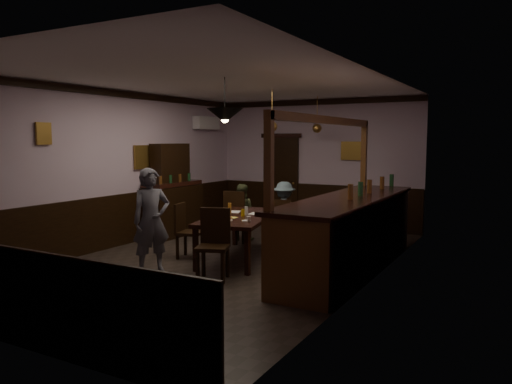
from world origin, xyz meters
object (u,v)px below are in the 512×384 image
Objects in this scene: pendant_iron at (225,116)px; pendant_brass_far at (317,128)px; chair_side at (186,228)px; sideboard at (172,199)px; pendant_brass_mid at (272,127)px; chair_far_right at (281,220)px; soda_can at (243,213)px; person_seated_left at (241,212)px; coffee_cup at (249,219)px; person_seated_right at (284,212)px; dining_table at (240,219)px; bar_counter at (349,231)px; person_standing at (151,221)px; chair_far_left at (237,214)px; chair_near at (214,241)px.

pendant_iron is 0.85× the size of pendant_brass_far.
chair_side is 2.11m from sideboard.
pendant_brass_mid reaches higher than chair_side.
chair_far_right is at bearing 91.70° from pendant_iron.
person_seated_left is at bearing 121.78° from soda_can.
coffee_cup is 3.80m from pendant_brass_far.
dining_table is at bearing 71.95° from person_seated_right.
dining_table is 1.91m from pendant_iron.
chair_side is at bearing 49.89° from person_seated_right.
bar_counter is (4.20, -0.85, -0.18)m from sideboard.
chair_far_right is 1.42m from soda_can.
person_seated_right is at bearing 87.84° from dining_table.
dining_table is at bearing 154.65° from soda_can.
person_standing is 4.79m from pendant_brass_far.
coffee_cup is at bearing -50.20° from soda_can.
chair_far_right is at bearing 13.19° from person_standing.
dining_table is at bearing -76.79° from chair_side.
person_seated_left is 14.42× the size of coffee_cup.
chair_far_right is 11.28× the size of coffee_cup.
coffee_cup is 1.66m from pendant_iron.
bar_counter is (1.74, -1.13, 0.12)m from chair_far_right.
chair_far_right is 1.31× the size of pendant_iron.
person_standing is at bearing 56.39° from chair_far_right.
chair_side is at bearing -166.82° from bar_counter.
person_seated_left is 1.67× the size of pendant_iron.
pendant_iron reaches higher than coffee_cup.
pendant_brass_far is at bearing -108.69° from chair_far_right.
person_seated_left is 1.70m from soda_can.
chair_near is at bearing 105.46° from chair_far_left.
chair_near is 1.92m from pendant_iron.
person_seated_right is at bearing 73.30° from chair_near.
chair_near is 4.61m from pendant_brass_far.
person_standing is 20.30× the size of coffee_cup.
person_seated_left reaches higher than soda_can.
chair_near is 1.07m from person_standing.
sideboard is (-2.77, 1.55, -0.01)m from coffee_cup.
chair_near is 1.45m from chair_side.
coffee_cup is 0.10× the size of pendant_brass_mid.
person_seated_left is 2.93m from bar_counter.
dining_table is at bearing -93.49° from pendant_brass_far.
pendant_iron is at bearing 81.20° from chair_near.
soda_can is at bearing -24.75° from sideboard.
soda_can is at bearing 74.54° from person_seated_right.
chair_far_right is 2.49m from sideboard.
chair_side is 0.48× the size of sideboard.
chair_side is 2.23m from person_seated_right.
chair_far_right is 7.52× the size of soda_can.
bar_counter is 6.25× the size of pendant_iron.
bar_counter is 2.72m from pendant_brass_mid.
person_seated_left reaches higher than coffee_cup.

